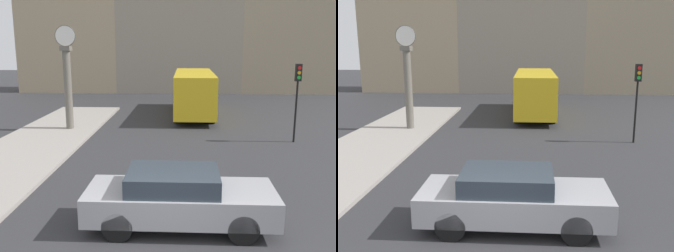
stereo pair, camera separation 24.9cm
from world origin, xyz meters
TOP-DOWN VIEW (x-y plane):
  - sidewalk_corner at (-6.14, 8.65)m, footprint 3.97×21.30m
  - building_row at (-0.18, 30.34)m, footprint 30.15×5.00m
  - sedan_car at (0.27, 2.39)m, footprint 4.51×1.75m
  - bus_distant at (0.91, 17.45)m, footprint 2.34×8.40m
  - traffic_light_far at (5.35, 10.77)m, footprint 0.26×0.24m
  - street_clock at (-5.54, 12.58)m, footprint 1.04×0.50m

SIDE VIEW (x-z plane):
  - sidewalk_corner at x=-6.14m, z-range 0.00..0.13m
  - sedan_car at x=0.27m, z-range 0.03..1.45m
  - bus_distant at x=0.91m, z-range 0.20..2.88m
  - traffic_light_far at x=5.35m, z-range 0.77..4.30m
  - street_clock at x=-5.54m, z-range 0.02..5.19m
  - building_row at x=-0.18m, z-range -0.33..15.74m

